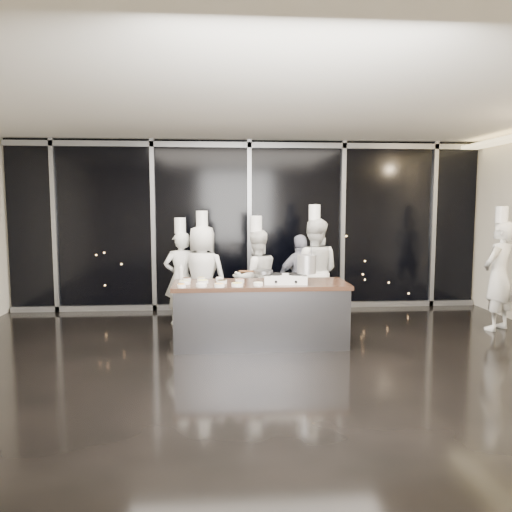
% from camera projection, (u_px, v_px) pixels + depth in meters
% --- Properties ---
extents(ground, '(9.00, 9.00, 0.00)m').
position_uv_depth(ground, '(267.00, 365.00, 6.25)').
color(ground, black).
rests_on(ground, ground).
extents(room_shell, '(9.02, 7.02, 3.21)m').
position_uv_depth(room_shell, '(282.00, 184.00, 6.03)').
color(room_shell, beige).
rests_on(room_shell, ground).
extents(window_wall, '(8.90, 0.11, 3.20)m').
position_uv_depth(window_wall, '(249.00, 225.00, 9.48)').
color(window_wall, black).
rests_on(window_wall, ground).
extents(demo_counter, '(2.46, 0.86, 0.90)m').
position_uv_depth(demo_counter, '(261.00, 314.00, 7.09)').
color(demo_counter, '#3D3D42').
rests_on(demo_counter, ground).
extents(stove, '(0.62, 0.42, 0.14)m').
position_uv_depth(stove, '(285.00, 279.00, 6.98)').
color(stove, white).
rests_on(stove, demo_counter).
extents(frying_pan, '(0.49, 0.30, 0.05)m').
position_uv_depth(frying_pan, '(262.00, 272.00, 6.96)').
color(frying_pan, slate).
rests_on(frying_pan, stove).
extents(stock_pot, '(0.28, 0.28, 0.26)m').
position_uv_depth(stock_pot, '(307.00, 264.00, 6.94)').
color(stock_pot, '#A8A7AA').
rests_on(stock_pot, stove).
extents(prep_bowls, '(1.15, 0.73, 0.05)m').
position_uv_depth(prep_bowls, '(213.00, 282.00, 6.90)').
color(prep_bowls, white).
rests_on(prep_bowls, demo_counter).
extents(squeeze_bottle, '(0.07, 0.07, 0.24)m').
position_uv_depth(squeeze_bottle, '(181.00, 272.00, 7.28)').
color(squeeze_bottle, silver).
rests_on(squeeze_bottle, demo_counter).
extents(chef_far_left, '(0.64, 0.50, 1.78)m').
position_uv_depth(chef_far_left, '(181.00, 277.00, 8.30)').
color(chef_far_left, silver).
rests_on(chef_far_left, ground).
extents(chef_left, '(0.95, 0.78, 1.90)m').
position_uv_depth(chef_left, '(203.00, 275.00, 8.15)').
color(chef_left, silver).
rests_on(chef_left, ground).
extents(chef_center, '(0.91, 0.79, 1.82)m').
position_uv_depth(chef_center, '(256.00, 278.00, 8.09)').
color(chef_center, silver).
rests_on(chef_center, ground).
extents(guest, '(0.94, 0.54, 1.51)m').
position_uv_depth(guest, '(301.00, 280.00, 8.26)').
color(guest, '#131634').
rests_on(guest, ground).
extents(chef_right, '(1.01, 0.87, 2.00)m').
position_uv_depth(chef_right, '(314.00, 271.00, 8.29)').
color(chef_right, silver).
rests_on(chef_right, ground).
extents(chef_side, '(0.76, 0.70, 1.97)m').
position_uv_depth(chef_side, '(499.00, 275.00, 7.91)').
color(chef_side, silver).
rests_on(chef_side, ground).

